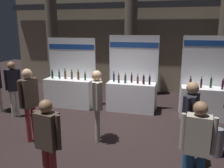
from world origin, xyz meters
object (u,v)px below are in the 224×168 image
exhibitor_booth_1 (131,93)px  visitor_0 (97,99)px  visitor_6 (13,85)px  visitor_5 (197,143)px  visitor_9 (48,138)px  trash_bin (216,141)px  visitor_8 (29,98)px  exhibitor_booth_0 (70,89)px  exhibitor_booth_2 (204,99)px  visitor_2 (190,117)px

exhibitor_booth_1 → visitor_0: 2.46m
visitor_6 → visitor_0: bearing=-50.9°
visitor_5 → visitor_9: visitor_5 is taller
trash_bin → visitor_6: (-5.78, 0.86, 0.71)m
visitor_6 → visitor_8: size_ratio=0.96×
exhibitor_booth_1 → visitor_8: exhibitor_booth_1 is taller
exhibitor_booth_1 → visitor_9: exhibitor_booth_1 is taller
visitor_0 → visitor_6: visitor_0 is taller
exhibitor_booth_1 → visitor_0: size_ratio=1.41×
exhibitor_booth_0 → visitor_0: (1.79, -2.28, 0.48)m
exhibitor_booth_1 → exhibitor_booth_2: bearing=-1.9°
exhibitor_booth_0 → visitor_9: size_ratio=1.47×
visitor_5 → exhibitor_booth_0: bearing=-36.6°
exhibitor_booth_2 → visitor_2: (-0.63, -2.94, 0.46)m
visitor_2 → visitor_6: (-5.14, 1.51, -0.04)m
exhibitor_booth_0 → exhibitor_booth_1: 2.23m
visitor_0 → visitor_9: 1.97m
exhibitor_booth_0 → visitor_8: exhibitor_booth_0 is taller
visitor_9 → visitor_8: bearing=-37.1°
exhibitor_booth_2 → visitor_9: exhibitor_booth_2 is taller
trash_bin → visitor_9: 3.63m
exhibitor_booth_1 → exhibitor_booth_2: 2.32m
exhibitor_booth_1 → visitor_6: 3.80m
trash_bin → visitor_0: bearing=-179.9°
visitor_6 → exhibitor_booth_1: bearing=-11.3°
trash_bin → visitor_8: size_ratio=0.35×
exhibitor_booth_0 → trash_bin: (4.55, -2.27, -0.29)m
trash_bin → visitor_6: 5.89m
visitor_2 → visitor_9: bearing=-44.6°
visitor_6 → exhibitor_booth_2: bearing=-21.0°
exhibitor_booth_0 → visitor_5: 5.52m
visitor_0 → visitor_5: size_ratio=1.06×
visitor_9 → visitor_0: bearing=-85.5°
visitor_2 → visitor_8: 3.72m
exhibitor_booth_0 → visitor_5: bearing=-43.9°
visitor_8 → visitor_9: bearing=60.5°
visitor_0 → visitor_8: (-1.59, -0.42, 0.02)m
visitor_8 → visitor_9: size_ratio=1.11×
visitor_0 → trash_bin: bearing=68.5°
visitor_2 → visitor_6: bearing=-90.1°
exhibitor_booth_0 → visitor_0: bearing=-51.8°
exhibitor_booth_0 → visitor_0: 2.94m
visitor_5 → exhibitor_booth_1: bearing=-58.7°
exhibitor_booth_0 → visitor_2: 4.91m
visitor_6 → visitor_8: 1.93m
exhibitor_booth_1 → visitor_5: (1.75, -3.91, 0.39)m
exhibitor_booth_0 → visitor_9: exhibitor_booth_0 is taller
visitor_0 → visitor_6: bearing=-127.6°
visitor_6 → visitor_5: bearing=-59.7°
visitor_8 → visitor_9: (1.37, -1.53, -0.13)m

